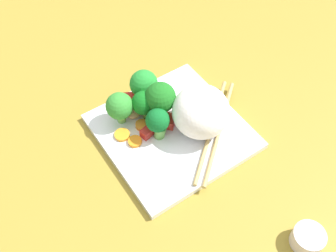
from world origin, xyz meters
TOP-DOWN VIEW (x-y plane):
  - ground_plane at (0.00, 0.00)cm, footprint 110.00×110.00cm
  - square_plate at (0.00, 0.00)cm, footprint 24.02×24.02cm
  - rice_mound at (4.05, -2.42)cm, footprint 12.11×12.23cm
  - broccoli_floret_0 at (-0.35, 8.34)cm, footprint 4.99×4.99cm
  - broccoli_floret_1 at (0.17, 3.37)cm, footprint 5.26×5.26cm
  - broccoli_floret_2 at (-2.58, 0.47)cm, footprint 4.02×4.02cm
  - broccoli_floret_3 at (-2.43, 4.79)cm, footprint 4.12×4.12cm
  - broccoli_floret_4 at (-6.02, 6.67)cm, footprint 4.68×4.68cm
  - carrot_slice_0 at (-3.82, 3.49)cm, footprint 3.15×3.15cm
  - carrot_slice_1 at (-6.67, 1.43)cm, footprint 2.73×2.73cm
  - carrot_slice_2 at (-7.66, 3.86)cm, footprint 3.44×3.44cm
  - pepper_chunk_0 at (-0.48, 1.38)cm, footprint 3.47×3.48cm
  - pepper_chunk_1 at (0.62, 5.70)cm, footprint 3.34×2.74cm
  - pepper_chunk_2 at (-2.97, 8.70)cm, footprint 3.64×3.64cm
  - pepper_chunk_3 at (-4.20, 1.43)cm, footprint 2.33×1.88cm
  - chicken_piece_0 at (-3.61, 6.51)cm, footprint 3.78×3.72cm
  - chopstick_pair at (5.73, -4.66)cm, footprint 19.39×15.42cm
  - sauce_cup at (3.89, -26.96)cm, footprint 4.61×4.61cm

SIDE VIEW (x-z plane):
  - ground_plane at x=0.00cm, z-range -2.00..0.00cm
  - square_plate at x=0.00cm, z-range 0.00..1.21cm
  - sauce_cup at x=3.89cm, z-range 0.00..2.79cm
  - carrot_slice_2 at x=-7.66cm, z-range 1.21..1.75cm
  - carrot_slice_1 at x=-6.67cm, z-range 1.21..1.80cm
  - chopstick_pair at x=5.73cm, z-range 1.21..1.91cm
  - carrot_slice_0 at x=-3.82cm, z-range 1.21..1.98cm
  - chicken_piece_0 at x=-3.61cm, z-range 1.21..2.84cm
  - pepper_chunk_3 at x=-4.20cm, z-range 1.21..2.85cm
  - pepper_chunk_0 at x=-0.48cm, z-range 1.21..3.05cm
  - pepper_chunk_2 at x=-2.97cm, z-range 1.21..3.42cm
  - pepper_chunk_1 at x=0.62cm, z-range 1.21..3.54cm
  - broccoli_floret_2 at x=-2.58cm, z-range 1.77..7.79cm
  - broccoli_floret_4 at x=-6.02cm, z-range 1.84..8.26cm
  - broccoli_floret_3 at x=-2.43cm, z-range 2.08..8.31cm
  - broccoli_floret_0 at x=-0.35cm, z-range 1.81..8.61cm
  - rice_mound at x=4.05cm, z-range 1.21..9.67cm
  - broccoli_floret_1 at x=0.17cm, z-range 2.13..10.06cm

